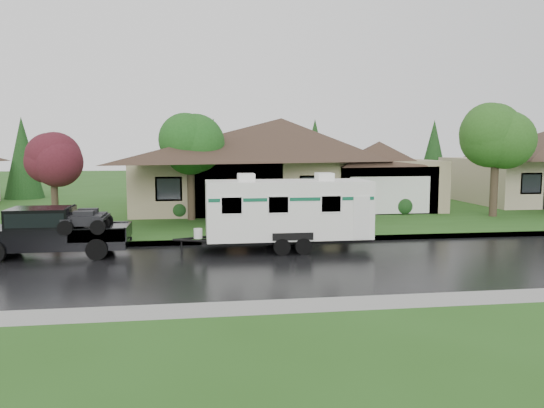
{
  "coord_description": "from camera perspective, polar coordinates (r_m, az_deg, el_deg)",
  "views": [
    {
      "loc": [
        -3.43,
        -19.36,
        4.01
      ],
      "look_at": [
        -0.34,
        2.0,
        1.64
      ],
      "focal_mm": 35.0,
      "sensor_mm": 36.0,
      "label": 1
    }
  ],
  "objects": [
    {
      "name": "ground",
      "position": [
        20.07,
        1.78,
        -5.26
      ],
      "size": [
        140.0,
        140.0,
        0.0
      ],
      "primitive_type": "plane",
      "color": "#28541A",
      "rests_on": "ground"
    },
    {
      "name": "road",
      "position": [
        18.15,
        2.88,
        -6.49
      ],
      "size": [
        140.0,
        8.0,
        0.01
      ],
      "primitive_type": "cube",
      "color": "black",
      "rests_on": "ground"
    },
    {
      "name": "curb",
      "position": [
        22.24,
        0.77,
        -3.93
      ],
      "size": [
        140.0,
        0.5,
        0.15
      ],
      "primitive_type": "cube",
      "color": "gray",
      "rests_on": "ground"
    },
    {
      "name": "lawn",
      "position": [
        34.76,
        -2.53,
        -0.24
      ],
      "size": [
        140.0,
        26.0,
        0.15
      ],
      "primitive_type": "cube",
      "color": "#28541A",
      "rests_on": "ground"
    },
    {
      "name": "house_main",
      "position": [
        33.69,
        1.54,
        5.55
      ],
      "size": [
        19.44,
        10.8,
        6.9
      ],
      "color": "tan",
      "rests_on": "lawn"
    },
    {
      "name": "tree_left_green",
      "position": [
        27.92,
        -8.78,
        6.19
      ],
      "size": [
        3.36,
        3.36,
        5.57
      ],
      "color": "#382B1E",
      "rests_on": "lawn"
    },
    {
      "name": "tree_red",
      "position": [
        29.17,
        -22.49,
        4.36
      ],
      "size": [
        2.73,
        2.73,
        4.52
      ],
      "color": "#382B1E",
      "rests_on": "lawn"
    },
    {
      "name": "tree_right_green",
      "position": [
        31.44,
        22.98,
        6.72
      ],
      "size": [
        3.81,
        3.81,
        6.31
      ],
      "color": "#382B1E",
      "rests_on": "lawn"
    },
    {
      "name": "shrub_row",
      "position": [
        29.37,
        2.47,
        -0.31
      ],
      "size": [
        13.6,
        1.0,
        1.0
      ],
      "color": "#143814",
      "rests_on": "lawn"
    },
    {
      "name": "pickup_truck",
      "position": [
        20.89,
        -22.83,
        -2.63
      ],
      "size": [
        5.37,
        2.04,
        1.79
      ],
      "color": "black",
      "rests_on": "ground"
    },
    {
      "name": "travel_trailer",
      "position": [
        20.43,
        1.71,
        -0.58
      ],
      "size": [
        6.63,
        2.33,
        2.97
      ],
      "color": "white",
      "rests_on": "ground"
    }
  ]
}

